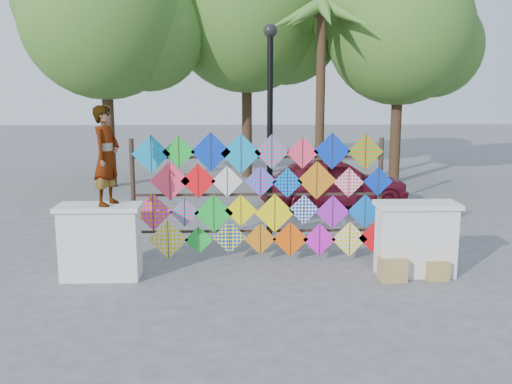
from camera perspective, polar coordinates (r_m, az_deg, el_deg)
ground at (r=10.15m, az=0.30°, el=-8.04°), size 80.00×80.00×0.00m
parapet_left at (r=10.04m, az=-15.30°, el=-4.77°), size 1.40×0.65×1.28m
parapet_right at (r=10.24m, az=15.67°, el=-4.49°), size 1.40×0.65×1.28m
kite_rack at (r=10.55m, az=0.54°, el=-0.46°), size 4.97×0.24×2.43m
tree_west at (r=19.20m, az=-14.66°, el=16.59°), size 5.85×5.20×8.01m
tree_mid at (r=20.81m, az=-0.64°, el=17.50°), size 6.30×5.60×8.61m
tree_east at (r=20.00m, az=14.44°, el=15.20°), size 5.40×4.80×7.42m
palm_tree at (r=17.89m, az=6.59°, el=15.94°), size 3.62×3.62×5.83m
vendor_woman at (r=9.73m, az=-14.72°, el=3.52°), size 0.55×0.69×1.65m
sedan at (r=15.61m, az=7.75°, el=1.00°), size 4.20×2.18×1.36m
lamppost at (r=11.65m, az=1.41°, el=7.84°), size 0.28×0.28×4.46m
cardboard_box_near at (r=10.00m, az=13.49°, el=-7.49°), size 0.43×0.38×0.38m
cardboard_box_far at (r=10.26m, az=17.53°, el=-7.40°), size 0.38×0.35×0.32m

